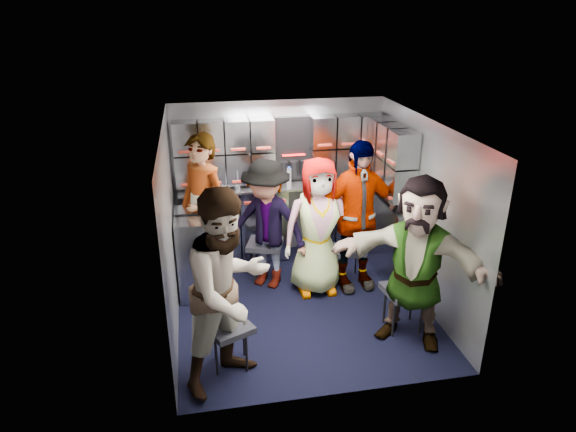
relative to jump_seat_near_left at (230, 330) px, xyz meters
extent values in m
plane|color=black|center=(0.89, 0.92, -0.40)|extent=(3.00, 3.00, 0.00)
cube|color=#8E949B|center=(0.89, 2.42, 0.65)|extent=(2.80, 0.04, 2.10)
cube|color=#8E949B|center=(-0.51, 0.92, 0.65)|extent=(0.04, 3.00, 2.10)
cube|color=#8E949B|center=(2.29, 0.92, 0.65)|extent=(0.04, 3.00, 2.10)
cube|color=silver|center=(0.89, 0.92, 1.70)|extent=(2.80, 3.00, 0.02)
cube|color=#8F929D|center=(0.89, 2.21, 0.09)|extent=(2.68, 0.38, 0.99)
cube|color=#8F929D|center=(-0.30, 1.48, 0.09)|extent=(0.38, 0.76, 0.99)
cube|color=#B0B2B7|center=(0.89, 2.21, 0.61)|extent=(2.68, 0.42, 0.03)
cube|color=#8F929D|center=(0.89, 2.27, 1.09)|extent=(2.68, 0.28, 0.82)
cube|color=#8F929D|center=(2.14, 1.62, 1.09)|extent=(0.28, 1.00, 0.82)
cube|color=#8F929D|center=(2.14, 1.52, 0.10)|extent=(0.28, 1.20, 1.00)
cube|color=maroon|center=(0.89, 2.01, 0.48)|extent=(2.60, 0.02, 0.03)
cube|color=black|center=(0.00, 0.00, 0.02)|extent=(0.50, 0.49, 0.06)
cylinder|color=black|center=(-0.14, -0.12, -0.20)|extent=(0.02, 0.02, 0.40)
cylinder|color=black|center=(0.14, -0.12, -0.20)|extent=(0.02, 0.02, 0.40)
cylinder|color=black|center=(-0.14, 0.12, -0.20)|extent=(0.02, 0.02, 0.40)
cylinder|color=black|center=(0.14, 0.12, -0.20)|extent=(0.02, 0.02, 0.40)
cube|color=black|center=(0.58, 1.64, 0.06)|extent=(0.52, 0.50, 0.07)
cylinder|color=black|center=(0.42, 1.51, -0.18)|extent=(0.03, 0.03, 0.44)
cylinder|color=black|center=(0.73, 1.51, -0.18)|extent=(0.03, 0.03, 0.44)
cylinder|color=black|center=(0.42, 1.77, -0.18)|extent=(0.03, 0.03, 0.44)
cylinder|color=black|center=(0.73, 1.77, -0.18)|extent=(0.03, 0.03, 0.44)
cube|color=black|center=(1.14, 1.40, 0.00)|extent=(0.47, 0.46, 0.06)
cylinder|color=black|center=(1.01, 1.29, -0.21)|extent=(0.02, 0.02, 0.39)
cylinder|color=black|center=(1.28, 1.29, -0.21)|extent=(0.02, 0.02, 0.39)
cylinder|color=black|center=(1.01, 1.52, -0.21)|extent=(0.02, 0.02, 0.39)
cylinder|color=black|center=(1.28, 1.52, -0.21)|extent=(0.02, 0.02, 0.39)
cube|color=black|center=(1.60, 1.41, 0.00)|extent=(0.38, 0.37, 0.06)
cylinder|color=black|center=(1.47, 1.29, -0.21)|extent=(0.02, 0.02, 0.38)
cylinder|color=black|center=(1.74, 1.29, -0.21)|extent=(0.02, 0.02, 0.38)
cylinder|color=black|center=(1.47, 1.52, -0.21)|extent=(0.02, 0.02, 0.38)
cylinder|color=black|center=(1.74, 1.52, -0.21)|extent=(0.02, 0.02, 0.38)
cube|color=black|center=(1.86, 0.28, 0.06)|extent=(0.47, 0.45, 0.07)
cylinder|color=black|center=(1.70, 0.14, -0.18)|extent=(0.03, 0.03, 0.44)
cylinder|color=black|center=(2.01, 0.14, -0.18)|extent=(0.03, 0.03, 0.44)
cylinder|color=black|center=(1.70, 0.41, -0.18)|extent=(0.03, 0.03, 0.44)
cylinder|color=black|center=(2.01, 0.41, -0.18)|extent=(0.03, 0.03, 0.44)
imported|color=black|center=(-0.15, 1.65, 0.55)|extent=(0.80, 0.82, 1.89)
imported|color=black|center=(0.00, -0.18, 0.54)|extent=(1.16, 1.12, 1.88)
imported|color=black|center=(0.58, 1.46, 0.40)|extent=(1.19, 1.07, 1.61)
imported|color=black|center=(1.14, 1.22, 0.43)|extent=(0.81, 0.53, 1.66)
imported|color=black|center=(1.60, 1.23, 0.52)|extent=(1.13, 0.58, 1.84)
imported|color=black|center=(1.86, 0.10, 0.49)|extent=(1.65, 1.38, 1.78)
cylinder|color=white|center=(0.31, 2.16, 0.75)|extent=(0.06, 0.06, 0.25)
cylinder|color=white|center=(0.98, 2.16, 0.75)|extent=(0.06, 0.06, 0.24)
cylinder|color=white|center=(1.22, 2.16, 0.76)|extent=(0.07, 0.07, 0.25)
cylinder|color=tan|center=(-0.04, 2.15, 0.68)|extent=(0.08, 0.08, 0.10)
cylinder|color=tan|center=(2.14, 2.15, 0.68)|extent=(0.08, 0.08, 0.11)
camera|label=1|loc=(-0.21, -4.06, 2.85)|focal=32.00mm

